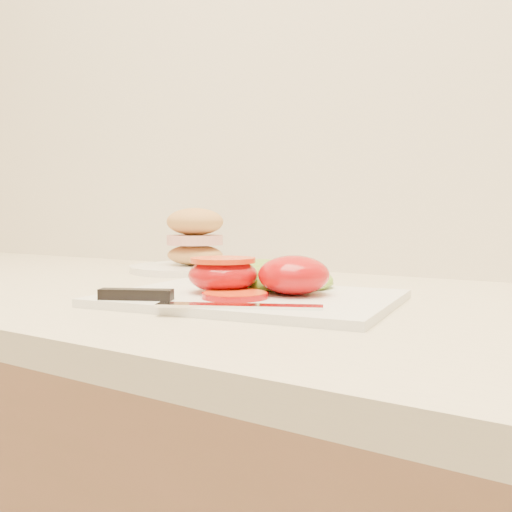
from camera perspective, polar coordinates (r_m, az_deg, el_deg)
The scene contains 8 objects.
cutting_board at distance 0.68m, azimuth -0.46°, elevation -4.24°, with size 0.33×0.24×0.01m, color silver.
tomato_half_dome at distance 0.68m, azimuth 3.80°, elevation -1.91°, with size 0.09×0.09×0.05m, color #B70A06.
tomato_half_cut at distance 0.69m, azimuth -3.32°, elevation -1.75°, with size 0.09×0.09×0.04m.
tomato_slice_0 at distance 0.65m, azimuth -2.11°, elevation -3.93°, with size 0.07×0.07×0.01m, color #D9511F.
lettuce_leaf_0 at distance 0.75m, azimuth 0.83°, elevation -1.97°, with size 0.16×0.11×0.03m, color #73A22A.
lettuce_leaf_1 at distance 0.74m, azimuth 3.94°, elevation -2.28°, with size 0.11×0.08×0.02m, color #73A22A.
knife at distance 0.62m, azimuth -8.18°, elevation -4.24°, with size 0.25×0.10×0.01m.
sandwich_plate at distance 1.06m, azimuth -6.13°, elevation 0.72°, with size 0.24×0.24×0.12m.
Camera 1 is at (-0.08, 1.05, 1.03)m, focal length 40.00 mm.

